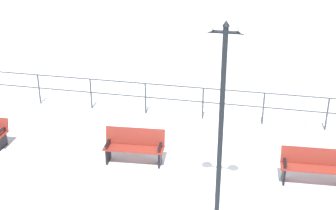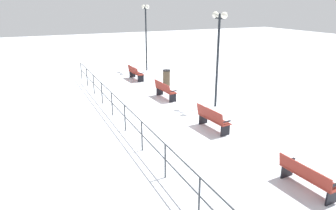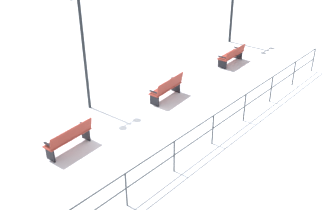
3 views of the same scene
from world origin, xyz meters
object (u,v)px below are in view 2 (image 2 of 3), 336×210
(bench_second, at_px, (212,118))
(bench_nearest, at_px, (307,176))
(lamppost_middle, at_px, (219,37))
(trash_bin, at_px, (166,78))
(lamppost_far, at_px, (146,22))
(bench_third, at_px, (165,90))
(bench_fourth, at_px, (135,73))

(bench_second, bearing_deg, bench_nearest, -94.50)
(lamppost_middle, bearing_deg, trash_bin, 96.39)
(trash_bin, bearing_deg, bench_second, -99.92)
(bench_nearest, relative_size, trash_bin, 1.72)
(bench_nearest, xyz_separation_m, trash_bin, (1.22, 11.95, 0.06))
(bench_nearest, relative_size, lamppost_middle, 0.37)
(bench_nearest, height_order, lamppost_far, lamppost_far)
(bench_third, xyz_separation_m, lamppost_far, (1.77, 7.26, 3.04))
(lamppost_far, relative_size, trash_bin, 4.83)
(bench_third, relative_size, trash_bin, 1.73)
(bench_fourth, bearing_deg, bench_second, -92.86)
(lamppost_middle, height_order, trash_bin, lamppost_middle)
(bench_fourth, bearing_deg, lamppost_far, 51.84)
(bench_second, relative_size, bench_fourth, 1.00)
(lamppost_middle, bearing_deg, bench_third, 128.36)
(lamppost_middle, xyz_separation_m, trash_bin, (-0.53, 4.71, -2.90))
(bench_fourth, bearing_deg, bench_nearest, -92.69)
(bench_fourth, relative_size, lamppost_far, 0.35)
(bench_second, height_order, lamppost_far, lamppost_far)
(bench_fourth, bearing_deg, trash_bin, -63.62)
(bench_third, height_order, lamppost_middle, lamppost_middle)
(bench_second, distance_m, lamppost_middle, 4.23)
(bench_second, relative_size, lamppost_middle, 0.37)
(lamppost_middle, bearing_deg, lamppost_far, 90.00)
(bench_fourth, distance_m, trash_bin, 2.58)
(bench_second, distance_m, bench_fourth, 9.47)
(bench_second, height_order, lamppost_middle, lamppost_middle)
(lamppost_far, bearing_deg, bench_third, -103.67)
(bench_nearest, bearing_deg, bench_fourth, 87.10)
(bench_fourth, bearing_deg, bench_third, -92.58)
(bench_third, bearing_deg, trash_bin, 59.75)
(bench_nearest, bearing_deg, lamppost_middle, 73.35)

